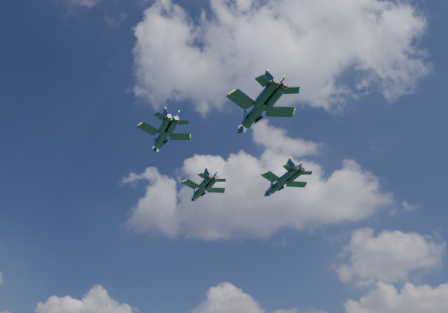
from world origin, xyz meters
The scene contains 4 objects.
jet_lead centered at (-3.24, 22.16, 56.70)m, with size 12.27×13.87×3.57m.
jet_left centered at (-5.80, 0.72, 58.43)m, with size 11.90×14.12×3.58m.
jet_right centered at (16.44, 21.52, 55.51)m, with size 13.51×14.59×3.83m.
jet_slot centered at (15.30, -4.53, 57.01)m, with size 14.81×16.99×4.36m.
Camera 1 is at (25.00, -70.06, 3.40)m, focal length 35.00 mm.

